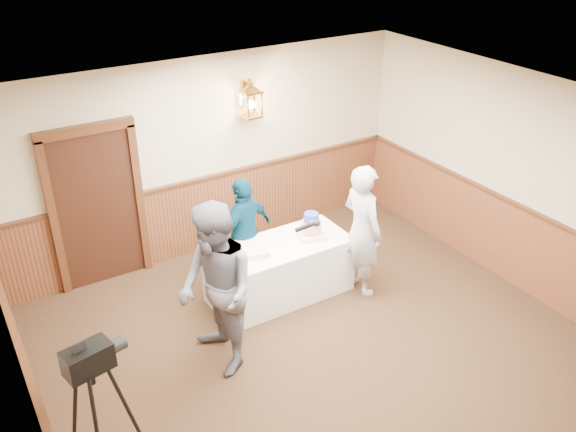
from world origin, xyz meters
name	(u,v)px	position (x,y,z in m)	size (l,w,h in m)	color
ground	(357,389)	(0.00, 0.00, 0.00)	(7.00, 7.00, 0.00)	black
room_shell	(333,249)	(-0.05, 0.45, 1.52)	(6.02, 7.02, 2.81)	#BCA88D
display_table	(280,270)	(0.19, 1.90, 0.38)	(1.80, 0.80, 0.75)	white
tiered_cake	(311,228)	(0.63, 1.86, 0.88)	(0.40, 0.40, 0.34)	beige
sheet_cake_yellow	(252,252)	(-0.21, 1.87, 0.79)	(0.37, 0.28, 0.08)	#DBD883
sheet_cake_green	(223,252)	(-0.52, 2.06, 0.79)	(0.32, 0.26, 0.08)	#A7CB8F
interviewer	(216,290)	(-1.04, 1.13, 0.98)	(1.55, 0.98, 1.96)	slate
baker	(362,230)	(1.14, 1.47, 0.88)	(0.64, 0.42, 1.77)	#A7A8AC
assistant_p	(245,232)	(-0.04, 2.38, 0.76)	(0.89, 0.37, 1.52)	#073149
tv_camera_rig	(102,427)	(-2.55, 0.21, 0.69)	(0.61, 0.56, 1.54)	black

